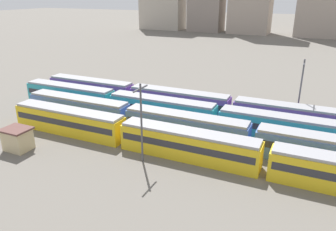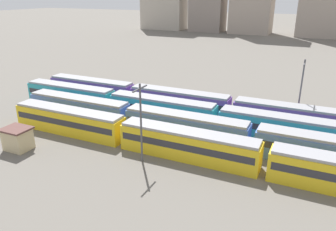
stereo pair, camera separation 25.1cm
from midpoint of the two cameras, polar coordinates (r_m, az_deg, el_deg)
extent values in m
plane|color=#666059|center=(57.86, -13.16, 0.22)|extent=(600.00, 600.00, 0.00)
cube|color=yellow|center=(50.60, -16.96, -1.10)|extent=(18.00, 3.00, 3.40)
cube|color=#2D2D33|center=(50.45, -17.01, -0.67)|extent=(17.20, 3.06, 0.90)
cube|color=#939399|center=(49.96, -17.18, 0.89)|extent=(17.60, 2.70, 0.35)
cube|color=yellow|center=(41.24, 3.37, -5.25)|extent=(18.00, 3.00, 3.40)
cube|color=#2D2D33|center=(41.07, 3.38, -4.74)|extent=(17.20, 3.06, 0.90)
cube|color=#939399|center=(40.46, 3.42, -2.87)|extent=(17.60, 2.70, 0.35)
cube|color=#4C70BC|center=(55.78, -15.40, 1.09)|extent=(18.00, 3.00, 3.40)
cube|color=#2D2D33|center=(55.65, -15.44, 1.49)|extent=(17.20, 3.06, 0.90)
cube|color=#939399|center=(55.20, -15.59, 2.93)|extent=(17.60, 2.70, 0.35)
cube|color=#4C70BC|center=(46.47, 2.91, -2.14)|extent=(18.00, 3.00, 3.40)
cube|color=#2D2D33|center=(46.31, 2.92, -1.68)|extent=(17.20, 3.06, 0.90)
cube|color=#939399|center=(45.77, 2.95, 0.02)|extent=(17.60, 2.70, 0.35)
cube|color=#4C70BC|center=(43.84, 26.60, -5.94)|extent=(18.00, 3.00, 3.40)
cube|color=#2D2D33|center=(43.67, 26.69, -5.46)|extent=(17.20, 3.06, 0.90)
cube|color=#939399|center=(43.10, 27.00, -3.71)|extent=(17.60, 2.70, 0.35)
cube|color=teal|center=(63.44, -16.81, 3.31)|extent=(18.00, 3.00, 3.40)
cube|color=#2D2D33|center=(63.32, -16.85, 3.66)|extent=(17.20, 3.06, 0.90)
cube|color=#939399|center=(62.93, -16.99, 4.94)|extent=(17.60, 2.70, 0.35)
cube|color=teal|center=(53.26, -1.24, 0.93)|extent=(18.00, 3.00, 3.40)
cube|color=#2D2D33|center=(53.12, -1.24, 1.34)|extent=(17.20, 3.06, 0.90)
cube|color=#939399|center=(52.65, -1.25, 2.85)|extent=(17.60, 2.70, 0.35)
cube|color=teal|center=(48.60, 19.26, -2.29)|extent=(18.00, 3.00, 3.40)
cube|color=#2D2D33|center=(48.45, 19.32, -1.84)|extent=(17.20, 3.06, 0.90)
cube|color=#939399|center=(47.94, 19.52, -0.22)|extent=(17.60, 2.70, 0.35)
cube|color=#6B429E|center=(66.74, -13.38, 4.49)|extent=(18.00, 3.00, 3.40)
cube|color=#2D2D33|center=(66.63, -13.41, 4.82)|extent=(17.20, 3.06, 0.90)
cube|color=#939399|center=(66.25, -13.52, 6.04)|extent=(17.60, 2.70, 0.35)
cube|color=#6B429E|center=(57.41, 1.77, 2.41)|extent=(18.00, 3.00, 3.40)
cube|color=#2D2D33|center=(57.28, 1.77, 2.80)|extent=(17.20, 3.06, 0.90)
cube|color=#939399|center=(56.85, 1.79, 4.21)|extent=(17.60, 2.70, 0.35)
cube|color=#6B429E|center=(53.41, 20.76, -0.41)|extent=(18.00, 3.00, 3.40)
cube|color=#2D2D33|center=(53.28, 20.82, 0.00)|extent=(17.20, 3.06, 0.90)
cube|color=#939399|center=(52.81, 21.02, 1.48)|extent=(17.60, 2.70, 0.35)
cylinder|color=#4C4C51|center=(39.20, -4.82, -1.47)|extent=(0.24, 0.24, 9.96)
cube|color=#47474C|center=(37.77, -5.02, 4.69)|extent=(0.16, 3.20, 0.16)
cylinder|color=#4C4C51|center=(55.27, 21.89, 3.86)|extent=(0.24, 0.24, 10.22)
cube|color=#47474C|center=(54.25, 22.53, 8.42)|extent=(0.16, 3.20, 0.16)
cube|color=#C6B284|center=(47.81, -24.84, -3.87)|extent=(3.20, 2.60, 2.80)
cube|color=brown|center=(47.24, -25.11, -2.19)|extent=(3.60, 3.00, 0.24)
cube|color=gray|center=(180.36, 6.73, 19.15)|extent=(17.14, 12.84, 30.20)
camera|label=1|loc=(0.13, -90.14, -0.05)|focal=34.99mm
camera|label=2|loc=(0.13, 89.86, 0.05)|focal=34.99mm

